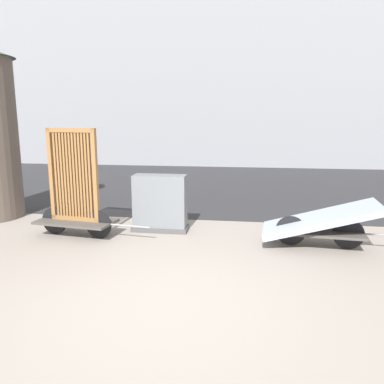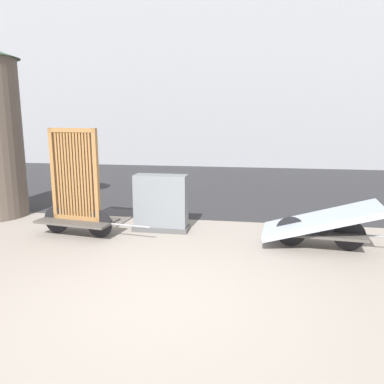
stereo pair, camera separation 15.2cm
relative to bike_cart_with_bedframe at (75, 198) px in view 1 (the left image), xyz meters
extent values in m
plane|color=gray|center=(2.00, -2.21, -0.68)|extent=(60.00, 60.00, 0.00)
cube|color=#2D2D30|center=(2.00, 5.62, -0.67)|extent=(56.00, 8.59, 0.01)
cube|color=gray|center=(2.00, 11.91, 5.71)|extent=(48.00, 4.00, 12.78)
cube|color=#4C4742|center=(-0.01, 0.00, -0.42)|extent=(1.40, 0.81, 0.04)
cylinder|color=black|center=(0.42, -0.06, -0.44)|extent=(0.47, 0.10, 0.47)
cylinder|color=black|center=(-0.43, 0.06, -0.44)|extent=(0.47, 0.10, 0.47)
cylinder|color=gray|center=(1.00, -0.14, -0.42)|extent=(0.70, 0.13, 0.03)
cube|color=olive|center=(-0.01, 0.00, -0.36)|extent=(0.91, 0.19, 0.07)
cube|color=olive|center=(-0.01, 0.00, 1.12)|extent=(0.91, 0.19, 0.07)
cube|color=olive|center=(-0.42, 0.06, 0.38)|extent=(0.08, 0.08, 1.56)
cube|color=olive|center=(0.41, -0.06, 0.38)|extent=(0.08, 0.08, 1.56)
cube|color=olive|center=(-0.33, 0.05, 0.38)|extent=(0.04, 0.05, 1.49)
cube|color=olive|center=(-0.27, 0.04, 0.38)|extent=(0.04, 0.05, 1.49)
cube|color=olive|center=(-0.21, 0.03, 0.38)|extent=(0.04, 0.05, 1.49)
cube|color=olive|center=(-0.15, 0.02, 0.38)|extent=(0.04, 0.05, 1.49)
cube|color=olive|center=(-0.09, 0.01, 0.38)|extent=(0.04, 0.05, 1.49)
cube|color=olive|center=(-0.04, 0.00, 0.38)|extent=(0.04, 0.05, 1.49)
cube|color=olive|center=(0.02, 0.00, 0.38)|extent=(0.04, 0.05, 1.49)
cube|color=olive|center=(0.08, -0.01, 0.38)|extent=(0.04, 0.05, 1.49)
cube|color=olive|center=(0.14, -0.02, 0.38)|extent=(0.04, 0.05, 1.49)
cube|color=olive|center=(0.20, -0.03, 0.38)|extent=(0.04, 0.05, 1.49)
cube|color=olive|center=(0.26, -0.04, 0.38)|extent=(0.04, 0.05, 1.49)
cube|color=olive|center=(0.31, -0.04, 0.38)|extent=(0.04, 0.05, 1.49)
cube|color=#4C4742|center=(4.01, 0.00, -0.42)|extent=(1.37, 0.75, 0.04)
cylinder|color=black|center=(4.44, -0.04, -0.44)|extent=(0.47, 0.08, 0.47)
cylinder|color=black|center=(3.58, 0.04, -0.44)|extent=(0.47, 0.08, 0.47)
cube|color=#9EA8BC|center=(4.01, 0.00, -0.23)|extent=(1.80, 1.03, 0.60)
cube|color=#4C4C4C|center=(1.35, 0.53, -0.64)|extent=(0.99, 0.41, 0.08)
cube|color=slate|center=(1.35, 0.53, -0.17)|extent=(0.93, 0.35, 1.01)
camera|label=1|loc=(2.83, -5.84, 1.29)|focal=35.00mm
camera|label=2|loc=(2.98, -5.82, 1.29)|focal=35.00mm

